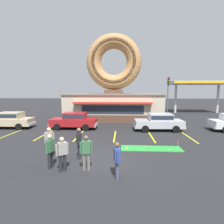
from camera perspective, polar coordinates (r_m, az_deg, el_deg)
ground_plane at (r=9.83m, az=-3.49°, el=-15.20°), size 160.00×160.00×0.00m
donut_shop_building at (r=23.02m, az=0.58°, el=6.97°), size 12.30×6.75×10.96m
putting_mat at (r=11.75m, az=12.65°, el=-11.54°), size 3.87×1.12×0.03m
mini_donut_near_left at (r=11.88m, az=10.91°, el=-11.13°), size 0.13×0.13×0.04m
mini_donut_near_right at (r=11.62m, az=8.41°, el=-11.48°), size 0.13×0.13×0.04m
mini_donut_mid_left at (r=11.72m, az=18.14°, el=-11.60°), size 0.13×0.13×0.04m
mini_donut_mid_centre at (r=11.62m, az=4.97°, el=-11.43°), size 0.13×0.13×0.04m
mini_donut_mid_right at (r=11.58m, az=11.80°, el=-11.63°), size 0.13×0.13×0.04m
mini_donut_far_left at (r=11.43m, az=4.72°, el=-11.76°), size 0.13×0.13×0.04m
mini_donut_far_centre at (r=11.19m, az=6.90°, el=-12.18°), size 0.13×0.13×0.04m
golf_ball at (r=11.53m, az=8.14°, el=-11.62°), size 0.04×0.04×0.04m
putting_flag_pin at (r=12.07m, az=20.87°, el=-9.23°), size 0.13×0.01×0.55m
car_silver at (r=16.97m, az=15.10°, el=-2.95°), size 4.62×2.10×1.60m
car_champagne at (r=20.19m, az=-30.29°, el=-2.12°), size 4.62×2.11×1.60m
car_red at (r=17.57m, az=-12.20°, el=-2.54°), size 4.58×2.03×1.60m
pedestrian_blue_sweater_man at (r=8.53m, az=-15.96°, el=-12.57°), size 0.50×0.42×1.62m
pedestrian_hooded_kid at (r=8.37m, az=-8.44°, el=-12.53°), size 0.59×0.30×1.66m
pedestrian_leather_jacket_man at (r=9.00m, az=-19.56°, el=-11.46°), size 0.30×0.59×1.66m
pedestrian_clipboard_woman at (r=9.80m, az=-10.73°, el=-9.46°), size 0.28×0.59×1.72m
pedestrian_beanie_man at (r=10.40m, az=-19.76°, el=-8.85°), size 0.59×0.27×1.70m
pedestrian_crossing_woman at (r=7.60m, az=1.63°, el=-14.98°), size 0.31×0.59×1.57m
trash_bin at (r=20.97m, az=16.43°, el=-2.19°), size 0.57×0.57×0.97m
traffic_light_pole at (r=27.98m, az=17.84°, el=6.55°), size 0.28×0.47×5.80m
gas_station_canopy at (r=32.99m, az=26.11°, el=8.18°), size 9.00×4.46×5.30m
parking_stripe_far_left at (r=17.40m, az=-30.43°, el=-6.35°), size 0.12×3.60×0.01m
parking_stripe_left at (r=15.94m, az=-21.36°, el=-7.00°), size 0.12×3.60×0.01m
parking_stripe_mid_left at (r=14.96m, az=-10.76°, el=-7.55°), size 0.12×3.60×0.01m
parking_stripe_centre at (r=14.53m, az=0.90°, el=-7.85°), size 0.12×3.60×0.01m
parking_stripe_mid_right at (r=14.72m, az=12.76°, el=-7.83°), size 0.12×3.60×0.01m
parking_stripe_right at (r=15.50m, az=23.87°, el=-7.51°), size 0.12×3.60×0.01m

